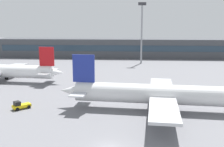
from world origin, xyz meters
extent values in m
plane|color=slate|center=(0.00, 40.00, 0.00)|extent=(400.00, 400.00, 0.00)
cube|color=#3F4247|center=(0.00, 96.88, 4.50)|extent=(120.69, 12.00, 9.00)
cube|color=#263847|center=(0.00, 90.83, 4.95)|extent=(114.65, 0.16, 2.80)
cylinder|color=silver|center=(10.45, 16.86, 3.40)|extent=(37.32, 7.30, 3.92)
cone|color=silver|center=(-9.59, 18.70, 3.40)|extent=(4.15, 3.09, 2.74)
cube|color=navy|center=(-6.49, 18.41, 8.20)|extent=(4.55, 0.78, 5.67)
cube|color=silver|center=(-6.80, 18.44, 3.61)|extent=(3.82, 10.53, 0.25)
cube|color=silver|center=(9.42, 16.95, 3.09)|extent=(7.76, 31.25, 0.52)
cylinder|color=gray|center=(8.85, 10.79, 1.64)|extent=(3.47, 2.36, 2.06)
cylinder|color=gray|center=(9.99, 23.11, 1.64)|extent=(3.47, 2.36, 2.06)
cylinder|color=black|center=(8.15, 14.38, 0.52)|extent=(1.06, 0.51, 1.03)
cylinder|color=black|center=(8.64, 19.71, 0.52)|extent=(1.06, 0.51, 1.03)
cone|color=white|center=(-17.54, 39.33, 3.22)|extent=(3.93, 2.93, 2.60)
cube|color=red|center=(-20.47, 39.60, 7.76)|extent=(4.31, 0.74, 5.37)
cube|color=silver|center=(-20.18, 39.57, 3.42)|extent=(3.62, 9.98, 0.23)
cylinder|color=gray|center=(-35.01, 46.82, 1.55)|extent=(3.29, 2.23, 1.95)
cylinder|color=black|center=(-34.34, 43.43, 0.49)|extent=(1.01, 0.48, 0.98)
cube|color=yellow|center=(-19.10, 16.41, 0.65)|extent=(3.64, 3.57, 0.60)
cube|color=black|center=(-19.75, 15.79, 1.30)|extent=(1.76, 1.77, 0.90)
cylinder|color=black|center=(-20.51, 16.15, 0.35)|extent=(0.68, 0.66, 0.70)
cylinder|color=black|center=(-19.43, 15.02, 0.35)|extent=(0.68, 0.66, 0.70)
cylinder|color=black|center=(-18.77, 17.80, 0.35)|extent=(0.68, 0.66, 0.70)
cylinder|color=black|center=(-17.70, 16.67, 0.35)|extent=(0.68, 0.66, 0.70)
cylinder|color=gray|center=(7.87, 78.28, 11.84)|extent=(0.70, 0.70, 23.67)
cube|color=#333338|center=(7.87, 78.28, 24.27)|extent=(3.20, 0.80, 1.20)
camera|label=1|loc=(2.62, -36.39, 17.92)|focal=44.24mm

